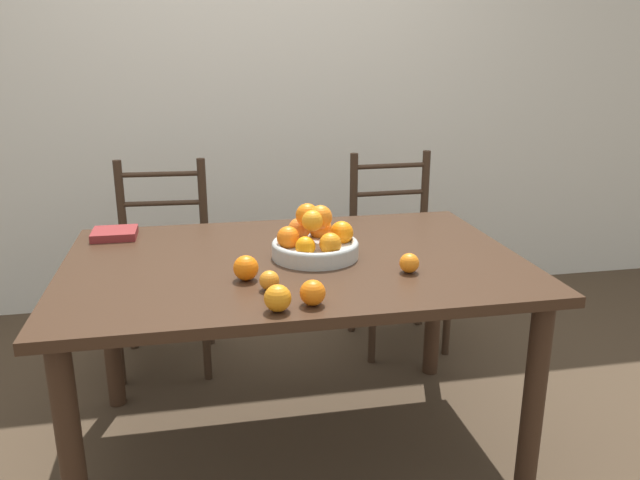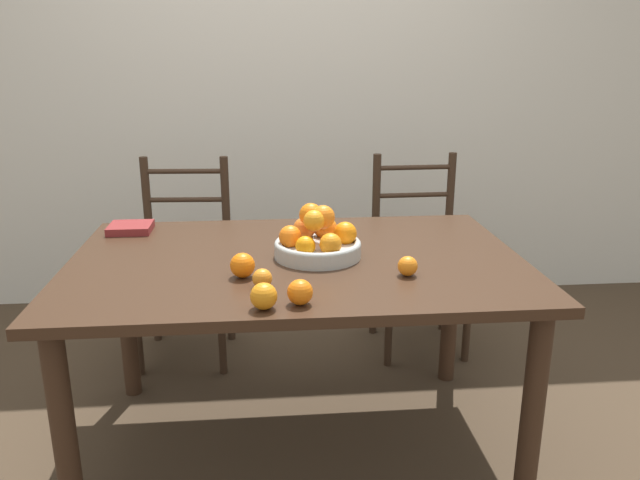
# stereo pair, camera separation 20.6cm
# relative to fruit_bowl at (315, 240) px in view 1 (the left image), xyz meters

# --- Properties ---
(ground_plane) EXTENTS (12.00, 12.00, 0.00)m
(ground_plane) POSITION_rel_fruit_bowl_xyz_m (-0.07, -0.01, -0.81)
(ground_plane) COLOR #423323
(wall_back) EXTENTS (8.00, 0.06, 2.60)m
(wall_back) POSITION_rel_fruit_bowl_xyz_m (-0.07, 1.54, 0.49)
(wall_back) COLOR silver
(wall_back) RESTS_ON ground_plane
(dining_table) EXTENTS (1.56, 1.03, 0.75)m
(dining_table) POSITION_rel_fruit_bowl_xyz_m (-0.07, -0.01, -0.15)
(dining_table) COLOR #382316
(dining_table) RESTS_ON ground_plane
(fruit_bowl) EXTENTS (0.30, 0.30, 0.18)m
(fruit_bowl) POSITION_rel_fruit_bowl_xyz_m (0.00, 0.00, 0.00)
(fruit_bowl) COLOR #B2B7B2
(fruit_bowl) RESTS_ON dining_table
(orange_loose_0) EXTENTS (0.06, 0.06, 0.06)m
(orange_loose_0) POSITION_rel_fruit_bowl_xyz_m (-0.19, -0.29, -0.03)
(orange_loose_0) COLOR orange
(orange_loose_0) RESTS_ON dining_table
(orange_loose_1) EXTENTS (0.08, 0.08, 0.08)m
(orange_loose_1) POSITION_rel_fruit_bowl_xyz_m (-0.25, -0.19, -0.02)
(orange_loose_1) COLOR orange
(orange_loose_1) RESTS_ON dining_table
(orange_loose_2) EXTENTS (0.06, 0.06, 0.06)m
(orange_loose_2) POSITION_rel_fruit_bowl_xyz_m (0.27, -0.22, -0.03)
(orange_loose_2) COLOR orange
(orange_loose_2) RESTS_ON dining_table
(orange_loose_3) EXTENTS (0.08, 0.08, 0.08)m
(orange_loose_3) POSITION_rel_fruit_bowl_xyz_m (-0.19, -0.45, -0.02)
(orange_loose_3) COLOR orange
(orange_loose_3) RESTS_ON dining_table
(orange_loose_4) EXTENTS (0.07, 0.07, 0.07)m
(orange_loose_4) POSITION_rel_fruit_bowl_xyz_m (-0.09, -0.42, -0.02)
(orange_loose_4) COLOR orange
(orange_loose_4) RESTS_ON dining_table
(chair_left) EXTENTS (0.44, 0.42, 0.95)m
(chair_left) POSITION_rel_fruit_bowl_xyz_m (-0.57, 0.80, -0.34)
(chair_left) COLOR #382619
(chair_left) RESTS_ON ground_plane
(chair_right) EXTENTS (0.43, 0.41, 0.95)m
(chair_right) POSITION_rel_fruit_bowl_xyz_m (0.57, 0.80, -0.34)
(chair_right) COLOR #382619
(chair_right) RESTS_ON ground_plane
(book_stack) EXTENTS (0.16, 0.15, 0.03)m
(book_stack) POSITION_rel_fruit_bowl_xyz_m (-0.71, 0.37, -0.04)
(book_stack) COLOR maroon
(book_stack) RESTS_ON dining_table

